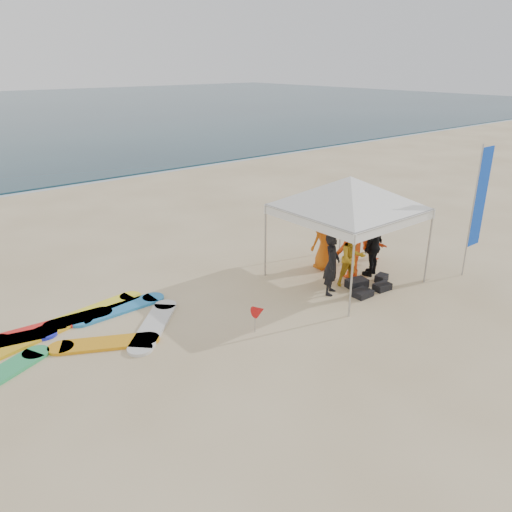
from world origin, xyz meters
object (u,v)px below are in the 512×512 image
object	(u,v)px
canopy_tent	(350,177)
surfboard_spread	(64,334)
person_black_a	(332,264)
person_yellow	(352,259)
person_orange_a	(352,245)
marker_pennant	(259,311)
person_orange_b	(326,237)
person_seated	(374,245)
person_black_b	(373,246)
feather_flag	(479,199)

from	to	relation	value
canopy_tent	surfboard_spread	size ratio (longest dim) A/B	0.81
person_black_a	surfboard_spread	xyz separation A→B (m)	(-6.18, 2.22, -0.78)
person_yellow	canopy_tent	size ratio (longest dim) A/B	0.35
person_yellow	person_orange_a	distance (m)	0.62
canopy_tent	marker_pennant	bearing A→B (deg)	-168.80
person_orange_b	canopy_tent	world-z (taller)	canopy_tent
person_orange_a	canopy_tent	distance (m)	1.96
person_seated	canopy_tent	xyz separation A→B (m)	(-1.88, -0.46, 2.46)
person_yellow	marker_pennant	world-z (taller)	person_yellow
person_orange_a	person_orange_b	world-z (taller)	same
person_seated	person_orange_a	bearing A→B (deg)	104.24
person_black_a	person_black_b	bearing A→B (deg)	-27.30
person_black_b	surfboard_spread	size ratio (longest dim) A/B	0.32
person_orange_b	feather_flag	bearing A→B (deg)	134.71
marker_pennant	person_black_a	bearing A→B (deg)	6.78
surfboard_spread	person_black_b	bearing A→B (deg)	-14.81
canopy_tent	surfboard_spread	world-z (taller)	canopy_tent
marker_pennant	person_seated	bearing A→B (deg)	12.06
person_yellow	surfboard_spread	world-z (taller)	person_yellow
person_black_a	canopy_tent	size ratio (longest dim) A/B	0.37
person_orange_a	feather_flag	xyz separation A→B (m)	(2.83, -1.95, 1.23)
person_black_a	person_orange_a	xyz separation A→B (m)	(1.23, 0.40, 0.13)
person_black_a	person_orange_b	xyz separation A→B (m)	(1.15, 1.31, 0.13)
person_black_a	person_yellow	xyz separation A→B (m)	(0.79, -0.00, -0.04)
person_yellow	surfboard_spread	bearing A→B (deg)	-176.99
person_orange_b	marker_pennant	world-z (taller)	person_orange_b
person_orange_a	marker_pennant	xyz separation A→B (m)	(-3.90, -0.72, -0.45)
surfboard_spread	person_seated	bearing A→B (deg)	-8.55
marker_pennant	person_yellow	bearing A→B (deg)	5.17
canopy_tent	feather_flag	size ratio (longest dim) A/B	1.19
person_orange_a	person_orange_b	xyz separation A→B (m)	(-0.08, 0.91, 0.00)
person_orange_a	person_seated	world-z (taller)	person_orange_a
person_black_b	surfboard_spread	xyz separation A→B (m)	(-7.98, 2.11, -0.83)
person_black_a	person_black_b	distance (m)	1.80
marker_pennant	surfboard_spread	distance (m)	4.35
person_orange_b	person_seated	xyz separation A→B (m)	(1.70, -0.44, -0.52)
person_yellow	person_black_b	world-z (taller)	person_black_b
person_orange_a	person_black_b	size ratio (longest dim) A/B	1.10
person_orange_b	person_black_b	bearing A→B (deg)	117.67
person_orange_a	feather_flag	distance (m)	3.65
person_seated	person_black_b	bearing A→B (deg)	123.87
person_black_a	surfboard_spread	size ratio (longest dim) A/B	0.30
person_black_a	surfboard_spread	world-z (taller)	person_black_a
person_black_a	person_orange_a	distance (m)	1.30
person_orange_b	feather_flag	size ratio (longest dim) A/B	0.51
marker_pennant	person_black_b	bearing A→B (deg)	5.48
feather_flag	surfboard_spread	bearing A→B (deg)	159.79
person_black_b	canopy_tent	bearing A→B (deg)	-34.14
canopy_tent	marker_pennant	distance (m)	4.41
person_black_b	feather_flag	bearing A→B (deg)	128.95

